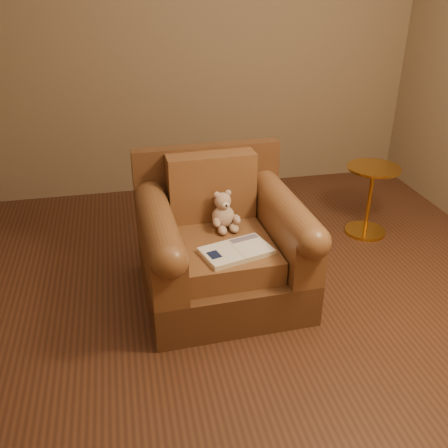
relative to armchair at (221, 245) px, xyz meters
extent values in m
plane|color=#4B2A1A|center=(0.13, -0.24, -0.34)|extent=(4.00, 4.00, 0.00)
cube|color=#80684E|center=(0.13, 1.76, 1.01)|extent=(4.00, 0.02, 2.70)
cube|color=#57341D|center=(0.00, -0.04, -0.20)|extent=(1.00, 0.96, 0.27)
cube|color=#57341D|center=(-0.01, 0.37, 0.23)|extent=(0.97, 0.13, 0.60)
cube|color=brown|center=(0.00, -0.09, 0.01)|extent=(0.59, 0.70, 0.15)
cube|color=brown|center=(-0.01, 0.24, 0.30)|extent=(0.57, 0.18, 0.44)
cube|color=brown|center=(-0.38, -0.11, 0.09)|extent=(0.22, 0.83, 0.31)
cube|color=brown|center=(0.39, -0.08, 0.09)|extent=(0.22, 0.83, 0.31)
cylinder|color=brown|center=(-0.38, -0.11, 0.24)|extent=(0.22, 0.83, 0.19)
cylinder|color=brown|center=(0.39, -0.08, 0.24)|extent=(0.22, 0.83, 0.19)
ellipsoid|color=tan|center=(0.04, 0.09, 0.15)|extent=(0.14, 0.13, 0.15)
sphere|color=tan|center=(0.03, 0.10, 0.26)|extent=(0.11, 0.11, 0.11)
ellipsoid|color=tan|center=(0.00, 0.10, 0.30)|extent=(0.04, 0.02, 0.04)
ellipsoid|color=tan|center=(0.07, 0.11, 0.30)|extent=(0.04, 0.02, 0.04)
ellipsoid|color=beige|center=(0.04, 0.05, 0.25)|extent=(0.05, 0.03, 0.04)
sphere|color=black|center=(0.04, 0.04, 0.25)|extent=(0.01, 0.01, 0.01)
ellipsoid|color=tan|center=(-0.02, 0.02, 0.15)|extent=(0.05, 0.09, 0.05)
ellipsoid|color=tan|center=(0.11, 0.04, 0.15)|extent=(0.05, 0.09, 0.05)
ellipsoid|color=tan|center=(0.01, 0.00, 0.10)|extent=(0.06, 0.09, 0.05)
ellipsoid|color=tan|center=(0.09, 0.01, 0.10)|extent=(0.06, 0.09, 0.05)
cube|color=beige|center=(0.04, -0.25, 0.09)|extent=(0.44, 0.33, 0.03)
cube|color=white|center=(-0.05, -0.27, 0.11)|extent=(0.25, 0.28, 0.00)
cube|color=white|center=(0.14, -0.22, 0.11)|extent=(0.25, 0.28, 0.00)
cube|color=beige|center=(0.04, -0.25, 0.11)|extent=(0.07, 0.23, 0.00)
cube|color=#0F1638|center=(-0.10, -0.29, 0.11)|extent=(0.08, 0.10, 0.00)
cube|color=slate|center=(0.11, -0.14, 0.11)|extent=(0.18, 0.10, 0.00)
cylinder|color=gold|center=(1.29, 0.53, -0.33)|extent=(0.32, 0.32, 0.02)
cylinder|color=gold|center=(1.29, 0.53, -0.06)|extent=(0.03, 0.03, 0.52)
cylinder|color=gold|center=(1.29, 0.53, 0.21)|extent=(0.40, 0.40, 0.02)
cylinder|color=gold|center=(1.29, 0.53, 0.20)|extent=(0.03, 0.03, 0.02)
camera|label=1|loc=(-0.55, -2.65, 1.56)|focal=40.00mm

